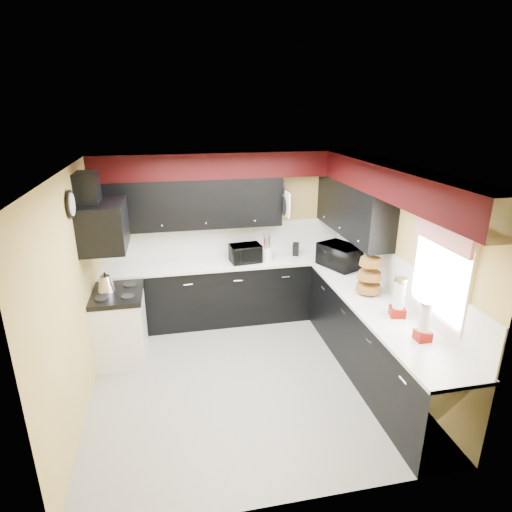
{
  "coord_description": "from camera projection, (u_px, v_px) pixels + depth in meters",
  "views": [
    {
      "loc": [
        -0.77,
        -4.34,
        3.12
      ],
      "look_at": [
        0.28,
        0.81,
        1.24
      ],
      "focal_mm": 30.0,
      "sensor_mm": 36.0,
      "label": 1
    }
  ],
  "objects": [
    {
      "name": "valance",
      "position": [
        442.0,
        235.0,
        4.04
      ],
      "size": [
        0.04,
        0.88,
        0.2
      ],
      "primitive_type": "cube",
      "color": "red",
      "rests_on": "wall_right"
    },
    {
      "name": "wall_back",
      "position": [
        225.0,
        235.0,
        6.44
      ],
      "size": [
        3.6,
        0.06,
        2.5
      ],
      "primitive_type": "cube",
      "color": "#E0C666",
      "rests_on": "ground"
    },
    {
      "name": "counter_right",
      "position": [
        379.0,
        307.0,
        4.89
      ],
      "size": [
        0.64,
        3.02,
        0.04
      ],
      "primitive_type": "cube",
      "color": "white",
      "rests_on": "cab_right"
    },
    {
      "name": "kettle",
      "position": [
        106.0,
        283.0,
        5.3
      ],
      "size": [
        0.24,
        0.24,
        0.2
      ],
      "primitive_type": null,
      "rotation": [
        0.0,
        0.0,
        -0.09
      ],
      "color": "silver",
      "rests_on": "cooktop"
    },
    {
      "name": "soffit_right",
      "position": [
        397.0,
        183.0,
        4.55
      ],
      "size": [
        0.36,
        3.24,
        0.35
      ],
      "primitive_type": "cube",
      "color": "black",
      "rests_on": "wall_right"
    },
    {
      "name": "dispenser_b",
      "position": [
        424.0,
        323.0,
        4.12
      ],
      "size": [
        0.14,
        0.14,
        0.38
      ],
      "primitive_type": null,
      "rotation": [
        0.0,
        0.0,
        -0.01
      ],
      "color": "#690803",
      "rests_on": "counter_right"
    },
    {
      "name": "soffit_back",
      "position": [
        224.0,
        165.0,
        5.91
      ],
      "size": [
        3.6,
        0.36,
        0.35
      ],
      "primitive_type": "cube",
      "color": "black",
      "rests_on": "wall_back"
    },
    {
      "name": "clock",
      "position": [
        71.0,
        204.0,
        4.37
      ],
      "size": [
        0.03,
        0.3,
        0.3
      ],
      "primitive_type": null,
      "color": "black",
      "rests_on": "wall_left"
    },
    {
      "name": "dispenser_a",
      "position": [
        399.0,
        298.0,
        4.58
      ],
      "size": [
        0.19,
        0.19,
        0.43
      ],
      "primitive_type": null,
      "rotation": [
        0.0,
        0.0,
        -0.28
      ],
      "color": "#730800",
      "rests_on": "counter_right"
    },
    {
      "name": "microwave",
      "position": [
        340.0,
        256.0,
        6.01
      ],
      "size": [
        0.6,
        0.69,
        0.32
      ],
      "primitive_type": "imported",
      "rotation": [
        0.0,
        0.0,
        1.99
      ],
      "color": "black",
      "rests_on": "counter_right"
    },
    {
      "name": "wall_right",
      "position": [
        394.0,
        269.0,
        5.12
      ],
      "size": [
        0.06,
        3.6,
        2.5
      ],
      "primitive_type": "cube",
      "color": "#E0C666",
      "rests_on": "ground"
    },
    {
      "name": "upper_back",
      "position": [
        190.0,
        203.0,
        6.0
      ],
      "size": [
        2.6,
        0.35,
        0.7
      ],
      "primitive_type": "cube",
      "color": "black",
      "rests_on": "wall_back"
    },
    {
      "name": "pan_top",
      "position": [
        282.0,
        187.0,
        6.11
      ],
      "size": [
        0.03,
        0.22,
        0.4
      ],
      "primitive_type": null,
      "color": "black",
      "rests_on": "upper_back"
    },
    {
      "name": "utensil_crock",
      "position": [
        267.0,
        254.0,
        6.29
      ],
      "size": [
        0.22,
        0.22,
        0.18
      ],
      "primitive_type": "cylinder",
      "rotation": [
        0.0,
        0.0,
        -0.43
      ],
      "color": "white",
      "rests_on": "counter_back"
    },
    {
      "name": "upper_right",
      "position": [
        353.0,
        208.0,
        5.73
      ],
      "size": [
        0.35,
        1.8,
        0.7
      ],
      "primitive_type": "cube",
      "color": "black",
      "rests_on": "wall_right"
    },
    {
      "name": "cut_board",
      "position": [
        287.0,
        204.0,
        5.95
      ],
      "size": [
        0.03,
        0.26,
        0.35
      ],
      "primitive_type": "cube",
      "color": "white",
      "rests_on": "upper_back"
    },
    {
      "name": "knife_block",
      "position": [
        296.0,
        249.0,
        6.48
      ],
      "size": [
        0.13,
        0.15,
        0.19
      ],
      "primitive_type": "cube",
      "rotation": [
        0.0,
        0.0,
        -0.41
      ],
      "color": "black",
      "rests_on": "counter_back"
    },
    {
      "name": "counter_back",
      "position": [
        228.0,
        263.0,
        6.27
      ],
      "size": [
        3.62,
        0.64,
        0.04
      ],
      "primitive_type": "cube",
      "color": "white",
      "rests_on": "cab_back"
    },
    {
      "name": "ceiling",
      "position": [
        245.0,
        168.0,
        4.36
      ],
      "size": [
        3.6,
        3.6,
        0.06
      ],
      "primitive_type": "cube",
      "color": "white",
      "rests_on": "wall_back"
    },
    {
      "name": "splash_back",
      "position": [
        225.0,
        239.0,
        6.45
      ],
      "size": [
        3.6,
        0.02,
        0.5
      ],
      "primitive_type": "cube",
      "color": "white",
      "rests_on": "counter_back"
    },
    {
      "name": "deco_plate",
      "position": [
        418.0,
        192.0,
        4.45
      ],
      "size": [
        0.03,
        0.24,
        0.24
      ],
      "primitive_type": null,
      "color": "white",
      "rests_on": "wall_right"
    },
    {
      "name": "window",
      "position": [
        441.0,
        274.0,
        4.18
      ],
      "size": [
        0.03,
        0.86,
        0.96
      ],
      "primitive_type": null,
      "color": "white",
      "rests_on": "wall_right"
    },
    {
      "name": "wall_left",
      "position": [
        75.0,
        295.0,
        4.44
      ],
      "size": [
        0.06,
        3.6,
        2.5
      ],
      "primitive_type": "cube",
      "color": "#E0C666",
      "rests_on": "ground"
    },
    {
      "name": "stove",
      "position": [
        120.0,
        327.0,
        5.46
      ],
      "size": [
        0.6,
        0.75,
        0.86
      ],
      "primitive_type": "cube",
      "color": "white",
      "rests_on": "ground"
    },
    {
      "name": "cab_back",
      "position": [
        228.0,
        292.0,
        6.43
      ],
      "size": [
        3.6,
        0.6,
        0.9
      ],
      "primitive_type": "cube",
      "color": "black",
      "rests_on": "ground"
    },
    {
      "name": "cooktop",
      "position": [
        117.0,
        294.0,
        5.31
      ],
      "size": [
        0.62,
        0.77,
        0.06
      ],
      "primitive_type": "cube",
      "color": "black",
      "rests_on": "stove"
    },
    {
      "name": "cab_right",
      "position": [
        376.0,
        343.0,
        5.05
      ],
      "size": [
        0.6,
        3.0,
        0.9
      ],
      "primitive_type": "cube",
      "color": "black",
      "rests_on": "ground"
    },
    {
      "name": "pan_low",
      "position": [
        280.0,
        204.0,
        6.32
      ],
      "size": [
        0.03,
        0.24,
        0.42
      ],
      "primitive_type": null,
      "color": "black",
      "rests_on": "upper_back"
    },
    {
      "name": "ground",
      "position": [
        247.0,
        376.0,
        5.2
      ],
      "size": [
        3.6,
        3.6,
        0.0
      ],
      "primitive_type": "plane",
      "color": "gray",
      "rests_on": "ground"
    },
    {
      "name": "hood",
      "position": [
        104.0,
        225.0,
        5.0
      ],
      "size": [
        0.5,
        0.78,
        0.55
      ],
      "primitive_type": "cube",
      "color": "black",
      "rests_on": "wall_left"
    },
    {
      "name": "toaster_oven",
      "position": [
        246.0,
        253.0,
        6.22
      ],
      "size": [
        0.48,
        0.41,
        0.25
      ],
      "primitive_type": "imported",
      "rotation": [
        0.0,
        0.0,
        0.11
      ],
      "color": "black",
      "rests_on": "counter_back"
    },
    {
      "name": "pan_mid",
      "position": [
        284.0,
        206.0,
        6.07
      ],
      "size": [
        0.03,
        0.28,
        0.46
      ],
      "primitive_type": null,
      "color": "black",
      "rests_on": "upper_back"
    },
    {
      "name": "hood_duct",
      "position": [
        87.0,
        190.0,
        4.83
      ],
      "size": [
        0.24,
        0.4,
        0.4
      ],
      "primitive_type": "cube",
      "color": "black",
      "rests_on": "wall_left"
    },
    {
      "name": "baskets",
      "position": [
        369.0,
        275.0,
        5.13
      ],
      "size": [
        0.27,
        0.27,
        0.5
      ],
      "primitive_type": null,
      "color": "brown",
      "rests_on": "upper_right"
    },
    {
      "name": "splash_right",
      "position": [
        392.0,
        274.0,
        5.13
      ],
      "size": [
        0.02,
        3.6,
        0.5
      ],
      "primitive_type": "cube",
      "color": "white",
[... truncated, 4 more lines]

